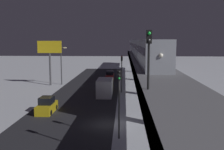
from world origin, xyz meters
The scene contains 12 objects.
ground_plane centered at (0.00, 0.00, 0.00)m, with size 240.00×240.00×0.00m, color silver.
avenue_asphalt centered at (4.76, 0.00, 0.00)m, with size 11.00×109.77×0.01m, color #28282D.
elevated_railway centered at (-5.20, 0.00, 4.95)m, with size 5.00×109.77×5.72m.
subway_train centered at (-5.29, -34.88, 7.49)m, with size 2.94×74.07×3.40m.
rail_signal centered at (-3.43, 9.72, 8.44)m, with size 0.36×0.41×4.00m.
sedan_yellow centered at (7.96, -4.33, 0.78)m, with size 1.91×4.20×1.97m.
sedan_red centered at (1.56, -32.57, 0.80)m, with size 1.80×4.10×1.97m.
box_truck centered at (1.36, -15.22, 1.35)m, with size 2.40×7.40×2.80m.
traffic_light_near centered at (-1.34, 4.12, 4.20)m, with size 0.32×0.44×6.40m.
traffic_light_mid centered at (-1.34, -17.49, 4.20)m, with size 0.32×0.44×6.40m.
commercial_billboard centered at (13.09, -24.04, 6.83)m, with size 4.80×0.36×8.90m.
street_lamp_far centered at (10.83, -25.00, 4.81)m, with size 1.35×0.44×7.65m.
Camera 1 is at (-1.80, 27.29, 9.05)m, focal length 41.83 mm.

